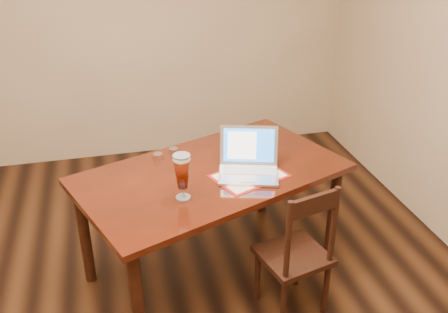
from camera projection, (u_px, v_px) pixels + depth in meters
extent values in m
cube|color=tan|center=(107.00, 18.00, 4.42)|extent=(4.50, 0.01, 2.70)
cube|color=#491509|center=(212.00, 174.00, 3.12)|extent=(1.86, 1.45, 0.04)
cylinder|color=#33190C|center=(137.00, 304.00, 2.65)|extent=(0.07, 0.07, 0.73)
cylinder|color=#33190C|center=(333.00, 215.00, 3.40)|extent=(0.07, 0.07, 0.73)
cylinder|color=#33190C|center=(85.00, 235.00, 3.20)|extent=(0.07, 0.07, 0.73)
cylinder|color=#33190C|center=(263.00, 171.00, 3.95)|extent=(0.07, 0.07, 0.73)
cube|color=#A1170E|center=(249.00, 176.00, 3.06)|extent=(0.51, 0.44, 0.00)
cube|color=white|center=(249.00, 176.00, 3.06)|extent=(0.46, 0.39, 0.00)
cube|color=silver|center=(248.00, 175.00, 3.04)|extent=(0.42, 0.34, 0.02)
cube|color=silver|center=(248.00, 170.00, 3.08)|extent=(0.32, 0.19, 0.00)
cube|color=silver|center=(248.00, 180.00, 2.98)|extent=(0.10, 0.09, 0.00)
cube|color=silver|center=(249.00, 145.00, 3.12)|extent=(0.37, 0.17, 0.24)
cube|color=blue|center=(249.00, 145.00, 3.12)|extent=(0.32, 0.14, 0.20)
cube|color=white|center=(242.00, 145.00, 3.12)|extent=(0.19, 0.10, 0.17)
cylinder|color=silver|center=(183.00, 197.00, 2.83)|extent=(0.08, 0.08, 0.01)
cylinder|color=silver|center=(183.00, 192.00, 2.82)|extent=(0.01, 0.01, 0.06)
cylinder|color=white|center=(182.00, 158.00, 2.72)|extent=(0.10, 0.10, 0.02)
cylinder|color=silver|center=(181.00, 156.00, 2.71)|extent=(0.10, 0.10, 0.01)
cylinder|color=silver|center=(158.00, 156.00, 3.25)|extent=(0.06, 0.06, 0.04)
cylinder|color=silver|center=(174.00, 151.00, 3.32)|extent=(0.06, 0.06, 0.04)
cube|color=black|center=(293.00, 256.00, 2.97)|extent=(0.46, 0.44, 0.04)
cylinder|color=black|center=(283.00, 306.00, 2.88)|extent=(0.04, 0.04, 0.37)
cylinder|color=black|center=(326.00, 288.00, 3.01)|extent=(0.04, 0.04, 0.37)
cylinder|color=black|center=(257.00, 276.00, 3.11)|extent=(0.04, 0.04, 0.37)
cylinder|color=black|center=(298.00, 261.00, 3.24)|extent=(0.04, 0.04, 0.37)
cylinder|color=black|center=(288.00, 240.00, 2.67)|extent=(0.03, 0.03, 0.49)
cylinder|color=black|center=(334.00, 225.00, 2.80)|extent=(0.03, 0.03, 0.49)
cube|color=black|center=(314.00, 204.00, 2.65)|extent=(0.31, 0.10, 0.11)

